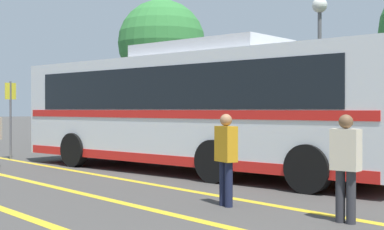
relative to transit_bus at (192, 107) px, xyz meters
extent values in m
plane|color=#423F3D|center=(-0.63, 0.36, -1.77)|extent=(220.00, 220.00, 0.00)
cube|color=gold|center=(-0.01, -2.20, -1.76)|extent=(31.48, 0.20, 0.01)
cube|color=gold|center=(-0.01, -4.06, -1.76)|extent=(31.48, 0.20, 0.01)
cube|color=#99999E|center=(-0.01, 5.74, -1.69)|extent=(39.48, 0.36, 0.15)
cube|color=silver|center=(-0.01, 0.00, -0.06)|extent=(11.72, 4.05, 2.77)
cube|color=black|center=(-0.01, 0.00, 0.47)|extent=(10.13, 3.87, 1.08)
cube|color=red|center=(-0.01, 0.00, -0.19)|extent=(11.49, 4.06, 0.20)
cube|color=red|center=(-0.01, 0.00, -1.33)|extent=(11.49, 4.05, 0.24)
cube|color=black|center=(-5.72, -0.78, -0.01)|extent=(0.34, 2.20, 2.06)
cube|color=black|center=(-5.72, -0.78, 1.17)|extent=(0.28, 1.75, 0.24)
cube|color=silver|center=(0.56, 0.08, 1.50)|extent=(4.25, 2.54, 0.35)
cube|color=black|center=(-6.00, -0.82, -1.22)|extent=(0.30, 1.88, 0.04)
cube|color=black|center=(-6.00, -0.82, -1.42)|extent=(0.30, 1.88, 0.04)
cylinder|color=black|center=(-3.38, -1.68, -1.27)|extent=(1.03, 0.41, 1.00)
cylinder|color=black|center=(-3.70, 0.71, -1.27)|extent=(1.03, 0.41, 1.00)
cylinder|color=black|center=(1.86, -0.97, -1.27)|extent=(1.03, 0.41, 1.00)
cylinder|color=black|center=(1.53, 1.43, -1.27)|extent=(1.03, 0.41, 1.00)
cylinder|color=black|center=(4.24, -0.64, -1.27)|extent=(1.03, 0.41, 1.00)
cylinder|color=black|center=(3.92, 1.75, -1.27)|extent=(1.03, 0.41, 1.00)
cube|color=black|center=(-12.18, 4.06, -1.10)|extent=(4.38, 2.04, 0.72)
cube|color=black|center=(-12.29, 4.07, -0.48)|extent=(1.89, 1.66, 0.52)
cylinder|color=black|center=(-10.81, 4.81, -1.47)|extent=(0.61, 0.24, 0.60)
cylinder|color=black|center=(-10.91, 3.14, -1.47)|extent=(0.61, 0.24, 0.60)
cylinder|color=black|center=(-13.45, 4.98, -1.47)|extent=(0.61, 0.24, 0.60)
cylinder|color=black|center=(-13.56, 3.31, -1.47)|extent=(0.61, 0.24, 0.60)
cube|color=navy|center=(-6.48, 4.04, -1.15)|extent=(4.94, 2.21, 0.64)
cube|color=black|center=(-6.60, 4.03, -0.55)|extent=(2.14, 1.78, 0.57)
cylinder|color=black|center=(-5.06, 5.03, -1.47)|extent=(0.61, 0.24, 0.60)
cylinder|color=black|center=(-4.93, 3.26, -1.47)|extent=(0.61, 0.24, 0.60)
cylinder|color=black|center=(-8.04, 4.81, -1.47)|extent=(0.61, 0.24, 0.60)
cylinder|color=black|center=(-7.91, 3.04, -1.47)|extent=(0.61, 0.24, 0.60)
cube|color=olive|center=(-0.72, 4.16, -1.11)|extent=(4.82, 1.85, 0.71)
cube|color=black|center=(-0.60, 4.15, -0.50)|extent=(2.06, 1.54, 0.50)
cylinder|color=black|center=(-2.22, 3.44, -1.47)|extent=(0.61, 0.23, 0.60)
cylinder|color=black|center=(-2.16, 5.00, -1.47)|extent=(0.61, 0.23, 0.60)
cylinder|color=black|center=(0.72, 3.31, -1.47)|extent=(0.61, 0.23, 0.60)
cylinder|color=black|center=(0.79, 4.88, -1.47)|extent=(0.61, 0.23, 0.60)
cylinder|color=black|center=(3.42, 3.15, -1.47)|extent=(0.61, 0.22, 0.60)
cylinder|color=#2D2D33|center=(6.39, -2.52, -1.37)|extent=(0.14, 0.14, 0.79)
cylinder|color=#2D2D33|center=(6.22, -2.54, -1.37)|extent=(0.14, 0.14, 0.79)
cube|color=beige|center=(6.31, -2.53, -0.67)|extent=(0.45, 0.27, 0.62)
sphere|color=brown|center=(6.31, -2.53, -0.25)|extent=(0.21, 0.21, 0.21)
cylinder|color=#191E38|center=(4.06, -2.87, -1.37)|extent=(0.14, 0.14, 0.79)
cylinder|color=#191E38|center=(4.23, -2.90, -1.37)|extent=(0.14, 0.14, 0.79)
cube|color=orange|center=(4.15, -2.89, -0.67)|extent=(0.46, 0.30, 0.62)
sphere|color=#9E704C|center=(4.15, -2.89, -0.25)|extent=(0.21, 0.21, 0.21)
cylinder|color=#59595E|center=(-6.89, -2.14, -0.44)|extent=(0.07, 0.07, 2.65)
cube|color=yellow|center=(-6.89, -2.14, 0.55)|extent=(0.08, 0.40, 0.56)
cylinder|color=#59595E|center=(-0.74, 6.84, 0.84)|extent=(0.14, 0.14, 5.21)
sphere|color=silver|center=(-0.74, 6.84, 3.72)|extent=(0.55, 0.55, 0.55)
cylinder|color=#513823|center=(-11.99, 8.39, -0.01)|extent=(0.28, 0.28, 3.50)
sphere|color=#337A38|center=(-11.99, 8.39, 3.50)|extent=(4.70, 4.70, 4.70)
camera|label=1|loc=(10.74, -9.51, -0.06)|focal=50.00mm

